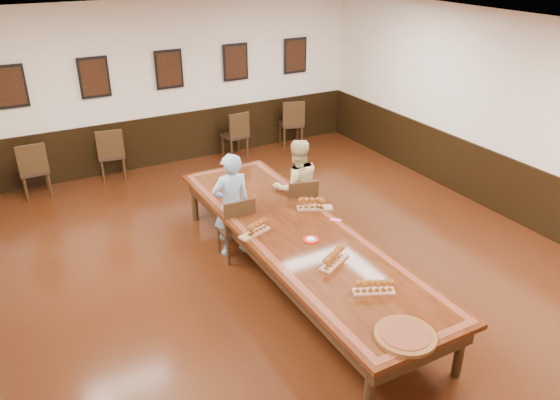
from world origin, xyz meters
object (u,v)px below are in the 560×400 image
spare_chair_a (33,169)px  spare_chair_c (235,134)px  person_woman (297,187)px  conference_table (298,241)px  chair_man (235,226)px  person_man (231,205)px  spare_chair_d (291,122)px  chair_woman (299,206)px  carved_platter (405,336)px  spare_chair_b (111,153)px

spare_chair_a → spare_chair_c: spare_chair_a is taller
person_woman → conference_table: size_ratio=0.30×
chair_man → person_man: bearing=-90.0°
spare_chair_d → conference_table: (-2.58, -4.71, 0.10)m
spare_chair_d → conference_table: 5.37m
chair_woman → spare_chair_a: size_ratio=0.95×
carved_platter → spare_chair_a: bearing=110.6°
spare_chair_b → person_man: size_ratio=0.66×
spare_chair_a → spare_chair_b: spare_chair_a is taller
person_man → spare_chair_a: bearing=-55.1°
spare_chair_c → person_man: (-1.66, -3.57, 0.29)m
person_man → person_woman: person_man is taller
person_man → chair_man: bearing=90.0°
spare_chair_a → spare_chair_c: (3.92, 0.09, -0.02)m
person_man → conference_table: size_ratio=0.31×
person_man → person_woman: size_ratio=1.02×
spare_chair_c → chair_man: bearing=60.3°
chair_woman → spare_chair_a: 4.84m
person_man → conference_table: (0.46, -1.09, -0.16)m
spare_chair_b → spare_chair_c: size_ratio=1.05×
chair_man → conference_table: chair_man is taller
conference_table → spare_chair_c: bearing=75.6°
spare_chair_c → person_woman: 3.51m
spare_chair_c → carved_platter: size_ratio=1.58×
chair_man → person_woman: (1.14, 0.22, 0.27)m
person_woman → carved_platter: size_ratio=2.45×
chair_man → person_man: (0.00, 0.10, 0.29)m
spare_chair_b → person_man: bearing=112.4°
chair_woman → conference_table: bearing=70.5°
chair_woman → chair_man: bearing=17.1°
carved_platter → person_woman: bearing=76.6°
spare_chair_b → carved_platter: 7.07m
person_woman → conference_table: bearing=71.9°
person_woman → spare_chair_d: bearing=-107.4°
chair_woman → person_woman: size_ratio=0.64×
chair_woman → spare_chair_d: 4.09m
spare_chair_b → spare_chair_d: 3.92m
chair_man → spare_chair_a: bearing=-55.9°
spare_chair_b → spare_chair_d: size_ratio=0.99×
chair_man → conference_table: bearing=117.0°
spare_chair_d → person_woman: bearing=76.2°
spare_chair_c → person_woman: size_ratio=0.64×
spare_chair_d → carved_platter: size_ratio=1.66×
spare_chair_a → spare_chair_b: size_ratio=1.00×
chair_man → person_man: person_man is taller
spare_chair_c → person_man: person_man is taller
spare_chair_d → conference_table: size_ratio=0.21×
spare_chair_a → chair_woman: bearing=133.2°
conference_table → spare_chair_a: bearing=120.7°
spare_chair_b → carved_platter: bearing=108.4°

